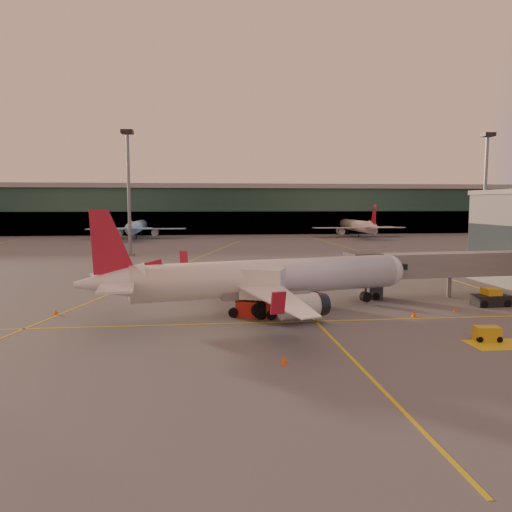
{
  "coord_description": "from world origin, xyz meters",
  "views": [
    {
      "loc": [
        -5.42,
        -39.11,
        10.82
      ],
      "look_at": [
        0.63,
        15.46,
        5.0
      ],
      "focal_mm": 35.0,
      "sensor_mm": 36.0,
      "label": 1
    }
  ],
  "objects": [
    {
      "name": "ground",
      "position": [
        0.0,
        0.0,
        0.0
      ],
      "size": [
        600.0,
        600.0,
        0.0
      ],
      "primitive_type": "plane",
      "color": "#4C4F54",
      "rests_on": "ground"
    },
    {
      "name": "taxi_markings",
      "position": [
        -7.32,
        44.49,
        0.01
      ],
      "size": [
        100.12,
        173.0,
        0.01
      ],
      "color": "gold",
      "rests_on": "ground"
    },
    {
      "name": "terminal",
      "position": [
        0.0,
        141.79,
        8.76
      ],
      "size": [
        400.0,
        20.0,
        17.6
      ],
      "color": "#19382D",
      "rests_on": "ground"
    },
    {
      "name": "mast_west_near",
      "position": [
        -20.0,
        66.0,
        14.86
      ],
      "size": [
        2.4,
        2.4,
        25.6
      ],
      "color": "slate",
      "rests_on": "ground"
    },
    {
      "name": "mast_east_near",
      "position": [
        55.0,
        62.0,
        14.86
      ],
      "size": [
        2.4,
        2.4,
        25.6
      ],
      "color": "slate",
      "rests_on": "ground"
    },
    {
      "name": "distant_aircraft_row",
      "position": [
        -21.0,
        118.0,
        0.0
      ],
      "size": [
        290.0,
        34.0,
        13.0
      ],
      "color": "#95CEFA",
      "rests_on": "ground"
    },
    {
      "name": "main_airplane",
      "position": [
        0.28,
        9.17,
        3.33
      ],
      "size": [
        33.57,
        30.58,
        10.26
      ],
      "rotation": [
        0.0,
        0.0,
        0.24
      ],
      "color": "silver",
      "rests_on": "ground"
    },
    {
      "name": "jet_bridge",
      "position": [
        24.31,
        15.2,
        3.58
      ],
      "size": [
        25.46,
        5.57,
        5.32
      ],
      "color": "slate",
      "rests_on": "ground"
    },
    {
      "name": "catering_truck",
      "position": [
        -0.45,
        7.98,
        2.64
      ],
      "size": [
        6.52,
        4.61,
        4.65
      ],
      "rotation": [
        0.0,
        0.0,
        -0.38
      ],
      "color": "#AA1E18",
      "rests_on": "ground"
    },
    {
      "name": "gpu_cart",
      "position": [
        16.95,
        -2.92,
        0.56
      ],
      "size": [
        2.07,
        1.38,
        1.15
      ],
      "rotation": [
        0.0,
        0.0,
        -0.11
      ],
      "color": "#BC9317",
      "rests_on": "ground"
    },
    {
      "name": "pushback_tug",
      "position": [
        25.03,
        9.77,
        0.76
      ],
      "size": [
        3.72,
        2.1,
        1.88
      ],
      "rotation": [
        0.0,
        0.0,
        0.03
      ],
      "color": "black",
      "rests_on": "ground"
    },
    {
      "name": "cone_nose",
      "position": [
        19.82,
        7.5,
        0.24
      ],
      "size": [
        0.39,
        0.39,
        0.5
      ],
      "color": "#E8520C",
      "rests_on": "ground"
    },
    {
      "name": "cone_tail",
      "position": [
        -19.63,
        10.63,
        0.26
      ],
      "size": [
        0.43,
        0.43,
        0.55
      ],
      "color": "#E8520C",
      "rests_on": "ground"
    },
    {
      "name": "cone_wing_right",
      "position": [
        0.07,
        -6.88,
        0.29
      ],
      "size": [
        0.47,
        0.47,
        0.6
      ],
      "color": "#E8520C",
      "rests_on": "ground"
    },
    {
      "name": "cone_wing_left",
      "position": [
        0.43,
        27.3,
        0.27
      ],
      "size": [
        0.43,
        0.43,
        0.55
      ],
      "color": "#E8520C",
      "rests_on": "ground"
    },
    {
      "name": "cone_fwd",
      "position": [
        14.75,
        5.72,
        0.3
      ],
      "size": [
        0.5,
        0.5,
        0.63
      ],
      "color": "#E8520C",
      "rests_on": "ground"
    }
  ]
}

